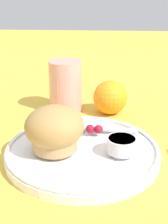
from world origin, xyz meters
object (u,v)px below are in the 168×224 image
muffin (54,129)px  butter_knife (88,128)px  orange_fruit (110,97)px  juice_glass (66,86)px

muffin → butter_knife: (0.05, 0.08, -0.03)m
muffin → butter_knife: size_ratio=0.52×
butter_knife → orange_fruit: orange_fruit is taller
orange_fruit → butter_knife: bearing=-107.9°
juice_glass → butter_knife: bearing=-67.4°
juice_glass → muffin: bearing=-87.8°
muffin → butter_knife: bearing=57.4°
butter_knife → juice_glass: juice_glass is taller
muffin → juice_glass: (-0.01, 0.21, 0.00)m
muffin → orange_fruit: size_ratio=1.26×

